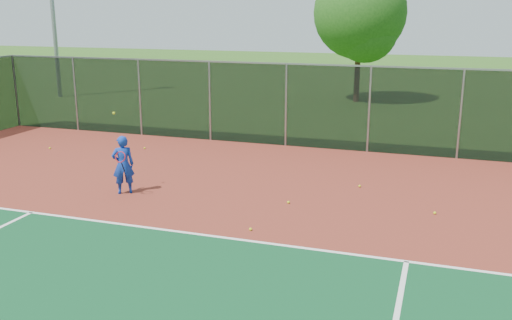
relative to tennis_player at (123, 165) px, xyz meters
The scene contains 10 objects.
court_apron 6.50m from the tennis_player, 28.90° to the right, with size 30.00×20.00×0.02m, color maroon.
fence_back 8.93m from the tennis_player, 50.64° to the left, with size 30.00×0.06×3.03m.
tennis_player is the anchor object (origin of this frame).
practice_ball_1 4.58m from the tennis_player, ahead, with size 0.07×0.07×0.07m, color #CDDF19.
practice_ball_2 6.46m from the tennis_player, 145.31° to the left, with size 0.07×0.07×0.07m, color #CDDF19.
practice_ball_3 4.50m from the tennis_player, 20.07° to the right, with size 0.07×0.07×0.07m, color #CDDF19.
practice_ball_4 8.19m from the tennis_player, ahead, with size 0.07×0.07×0.07m, color #CDDF19.
practice_ball_5 6.59m from the tennis_player, 23.07° to the left, with size 0.07×0.07×0.07m, color #CDDF19.
practice_ball_6 5.20m from the tennis_player, 113.19° to the left, with size 0.07×0.07×0.07m, color #CDDF19.
tree_back_left 19.01m from the tennis_player, 78.97° to the left, with size 4.91×4.91×7.22m.
Camera 1 is at (2.46, -7.83, 4.85)m, focal length 40.00 mm.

